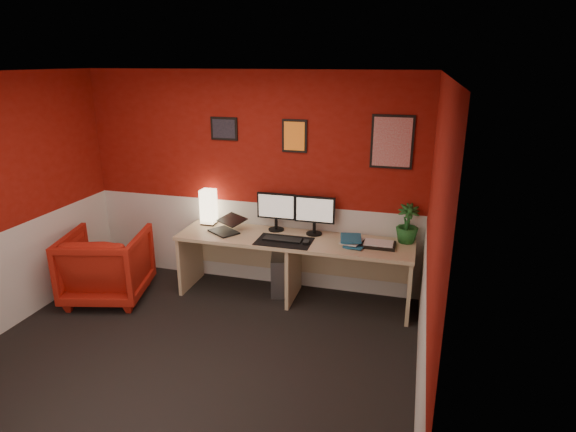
{
  "coord_description": "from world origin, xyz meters",
  "views": [
    {
      "loc": [
        1.87,
        -3.36,
        2.59
      ],
      "look_at": [
        0.6,
        1.21,
        1.05
      ],
      "focal_mm": 29.93,
      "sensor_mm": 36.0,
      "label": 1
    }
  ],
  "objects_px": {
    "laptop": "(223,223)",
    "potted_plant": "(407,224)",
    "shoji_lamp": "(209,208)",
    "zen_tray": "(379,245)",
    "monitor_left": "(276,206)",
    "armchair": "(107,265)",
    "pc_tower": "(280,273)",
    "desk": "(293,269)",
    "monitor_right": "(315,210)"
  },
  "relations": [
    {
      "from": "potted_plant",
      "to": "monitor_left",
      "type": "bearing_deg",
      "value": -179.76
    },
    {
      "from": "laptop",
      "to": "monitor_right",
      "type": "height_order",
      "value": "monitor_right"
    },
    {
      "from": "potted_plant",
      "to": "shoji_lamp",
      "type": "bearing_deg",
      "value": -179.79
    },
    {
      "from": "laptop",
      "to": "armchair",
      "type": "xyz_separation_m",
      "value": [
        -1.22,
        -0.5,
        -0.44
      ]
    },
    {
      "from": "laptop",
      "to": "zen_tray",
      "type": "bearing_deg",
      "value": 35.86
    },
    {
      "from": "desk",
      "to": "shoji_lamp",
      "type": "height_order",
      "value": "shoji_lamp"
    },
    {
      "from": "armchair",
      "to": "zen_tray",
      "type": "bearing_deg",
      "value": 176.21
    },
    {
      "from": "armchair",
      "to": "potted_plant",
      "type": "bearing_deg",
      "value": 178.68
    },
    {
      "from": "monitor_left",
      "to": "armchair",
      "type": "relative_size",
      "value": 0.67
    },
    {
      "from": "shoji_lamp",
      "to": "zen_tray",
      "type": "xyz_separation_m",
      "value": [
        2.01,
        -0.19,
        -0.18
      ]
    },
    {
      "from": "laptop",
      "to": "potted_plant",
      "type": "bearing_deg",
      "value": 41.23
    },
    {
      "from": "monitor_right",
      "to": "desk",
      "type": "bearing_deg",
      "value": -135.02
    },
    {
      "from": "potted_plant",
      "to": "monitor_right",
      "type": "bearing_deg",
      "value": -178.64
    },
    {
      "from": "monitor_left",
      "to": "pc_tower",
      "type": "xyz_separation_m",
      "value": [
        0.06,
        -0.06,
        -0.8
      ]
    },
    {
      "from": "zen_tray",
      "to": "monitor_right",
      "type": "bearing_deg",
      "value": 166.73
    },
    {
      "from": "desk",
      "to": "monitor_left",
      "type": "distance_m",
      "value": 0.73
    },
    {
      "from": "zen_tray",
      "to": "pc_tower",
      "type": "height_order",
      "value": "zen_tray"
    },
    {
      "from": "monitor_right",
      "to": "zen_tray",
      "type": "bearing_deg",
      "value": -13.27
    },
    {
      "from": "monitor_right",
      "to": "zen_tray",
      "type": "distance_m",
      "value": 0.8
    },
    {
      "from": "shoji_lamp",
      "to": "armchair",
      "type": "relative_size",
      "value": 0.46
    },
    {
      "from": "monitor_left",
      "to": "monitor_right",
      "type": "bearing_deg",
      "value": -2.24
    },
    {
      "from": "laptop",
      "to": "monitor_left",
      "type": "bearing_deg",
      "value": 57.63
    },
    {
      "from": "laptop",
      "to": "pc_tower",
      "type": "xyz_separation_m",
      "value": [
        0.61,
        0.17,
        -0.61
      ]
    },
    {
      "from": "monitor_left",
      "to": "potted_plant",
      "type": "xyz_separation_m",
      "value": [
        1.46,
        0.01,
        -0.08
      ]
    },
    {
      "from": "pc_tower",
      "to": "desk",
      "type": "bearing_deg",
      "value": -50.56
    },
    {
      "from": "monitor_right",
      "to": "zen_tray",
      "type": "relative_size",
      "value": 1.66
    },
    {
      "from": "monitor_left",
      "to": "pc_tower",
      "type": "relative_size",
      "value": 1.29
    },
    {
      "from": "shoji_lamp",
      "to": "zen_tray",
      "type": "height_order",
      "value": "shoji_lamp"
    },
    {
      "from": "shoji_lamp",
      "to": "pc_tower",
      "type": "relative_size",
      "value": 0.89
    },
    {
      "from": "monitor_left",
      "to": "armchair",
      "type": "bearing_deg",
      "value": -157.36
    },
    {
      "from": "shoji_lamp",
      "to": "potted_plant",
      "type": "relative_size",
      "value": 0.96
    },
    {
      "from": "laptop",
      "to": "pc_tower",
      "type": "bearing_deg",
      "value": 50.2
    },
    {
      "from": "pc_tower",
      "to": "armchair",
      "type": "bearing_deg",
      "value": -174.65
    },
    {
      "from": "laptop",
      "to": "armchair",
      "type": "distance_m",
      "value": 1.39
    },
    {
      "from": "monitor_right",
      "to": "shoji_lamp",
      "type": "bearing_deg",
      "value": 179.3
    },
    {
      "from": "monitor_left",
      "to": "pc_tower",
      "type": "bearing_deg",
      "value": -45.12
    },
    {
      "from": "laptop",
      "to": "monitor_right",
      "type": "bearing_deg",
      "value": 46.67
    },
    {
      "from": "desk",
      "to": "laptop",
      "type": "bearing_deg",
      "value": -177.84
    },
    {
      "from": "desk",
      "to": "potted_plant",
      "type": "bearing_deg",
      "value": 10.08
    },
    {
      "from": "shoji_lamp",
      "to": "pc_tower",
      "type": "distance_m",
      "value": 1.14
    },
    {
      "from": "shoji_lamp",
      "to": "armchair",
      "type": "distance_m",
      "value": 1.31
    },
    {
      "from": "laptop",
      "to": "pc_tower",
      "type": "height_order",
      "value": "laptop"
    },
    {
      "from": "shoji_lamp",
      "to": "potted_plant",
      "type": "xyz_separation_m",
      "value": [
        2.29,
        0.01,
        0.01
      ]
    },
    {
      "from": "monitor_right",
      "to": "pc_tower",
      "type": "xyz_separation_m",
      "value": [
        -0.39,
        -0.04,
        -0.8
      ]
    },
    {
      "from": "laptop",
      "to": "monitor_left",
      "type": "xyz_separation_m",
      "value": [
        0.55,
        0.24,
        0.18
      ]
    },
    {
      "from": "pc_tower",
      "to": "zen_tray",
      "type": "bearing_deg",
      "value": -21.38
    },
    {
      "from": "desk",
      "to": "zen_tray",
      "type": "relative_size",
      "value": 7.43
    },
    {
      "from": "shoji_lamp",
      "to": "monitor_left",
      "type": "distance_m",
      "value": 0.84
    },
    {
      "from": "laptop",
      "to": "monitor_left",
      "type": "height_order",
      "value": "monitor_left"
    },
    {
      "from": "potted_plant",
      "to": "laptop",
      "type": "bearing_deg",
      "value": -173.09
    }
  ]
}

